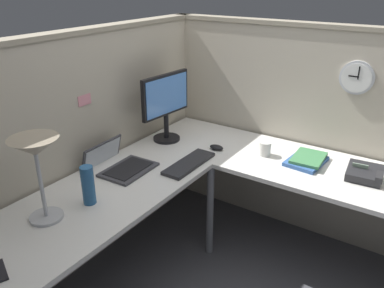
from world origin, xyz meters
name	(u,v)px	position (x,y,z in m)	size (l,w,h in m)	color
ground_plane	(217,272)	(0.00, 0.00, 0.00)	(6.80, 6.80, 0.00)	#47474C
cubicle_wall_back	(75,157)	(-0.36, 0.87, 0.79)	(2.57, 0.12, 1.58)	#B7AD99
cubicle_wall_right	(310,133)	(0.87, -0.27, 0.79)	(0.12, 2.37, 1.58)	#B7AD99
desk	(214,205)	(-0.15, -0.05, 0.63)	(2.35, 2.15, 0.73)	silver
monitor	(166,102)	(0.31, 0.64, 1.02)	(0.46, 0.20, 0.50)	black
laptop	(117,164)	(-0.24, 0.63, 0.75)	(0.35, 0.39, 0.22)	#38383D
keyboard	(189,163)	(0.05, 0.26, 0.74)	(0.43, 0.14, 0.02)	#232326
computer_mouse	(217,147)	(0.36, 0.23, 0.75)	(0.06, 0.10, 0.03)	black
desk_lamp_dome	(36,154)	(-0.86, 0.53, 1.09)	(0.24, 0.24, 0.44)	#B7BABF
thermos_flask	(88,185)	(-0.64, 0.45, 0.84)	(0.07, 0.07, 0.22)	#26598C
office_phone	(366,174)	(0.47, -0.74, 0.77)	(0.21, 0.22, 0.11)	#232326
book_stack	(307,160)	(0.51, -0.37, 0.75)	(0.30, 0.23, 0.04)	#335999
coffee_mug	(265,149)	(0.46, -0.09, 0.78)	(0.08, 0.08, 0.10)	silver
wall_clock	(357,78)	(0.82, -0.54, 1.26)	(0.04, 0.22, 0.22)	#B7BABF
pinned_note_middle	(85,100)	(-0.28, 0.82, 1.16)	(0.10, 0.00, 0.07)	pink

